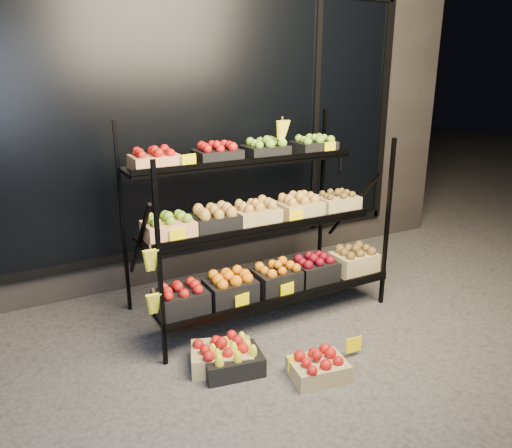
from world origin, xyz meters
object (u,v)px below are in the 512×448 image
display_rack (260,225)px  floor_crate_midleft (232,359)px  floor_crate_midright (318,366)px  floor_crate_left (222,354)px

display_rack → floor_crate_midleft: 1.19m
display_rack → floor_crate_midright: size_ratio=5.17×
display_rack → floor_crate_midleft: display_rack is taller
floor_crate_midleft → floor_crate_midright: bearing=-26.0°
floor_crate_midleft → display_rack: bearing=59.6°
floor_crate_left → floor_crate_midright: bearing=-18.6°
display_rack → floor_crate_midright: display_rack is taller
display_rack → floor_crate_midleft: bearing=-130.5°
floor_crate_midright → floor_crate_midleft: bearing=154.1°
display_rack → floor_crate_left: bearing=-135.8°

